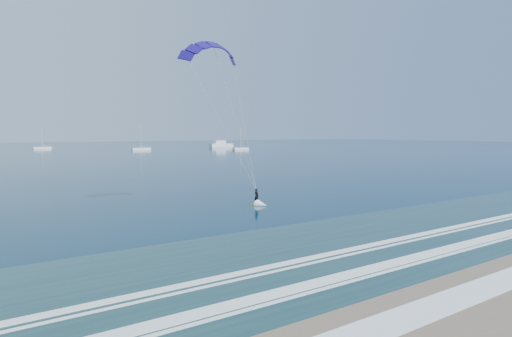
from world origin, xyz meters
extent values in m
plane|color=#072B3E|center=(0.00, 0.00, 0.00)|extent=(900.00, 900.00, 0.00)
cube|color=#1E423F|center=(0.00, 8.00, 0.01)|extent=(600.00, 22.00, 0.03)
cube|color=white|center=(0.00, 1.50, 0.04)|extent=(600.00, 0.90, 0.07)
cube|color=white|center=(0.00, 5.50, 0.04)|extent=(600.00, 1.10, 0.07)
cube|color=white|center=(0.00, 9.50, 0.04)|extent=(600.00, 0.70, 0.07)
cube|color=white|center=(0.00, -0.50, 0.11)|extent=(600.00, 2.00, 0.02)
cube|color=yellow|center=(7.95, 30.77, 0.04)|extent=(1.49, 0.48, 0.08)
imported|color=black|center=(7.95, 30.77, 1.00)|extent=(0.46, 0.68, 1.83)
cone|color=white|center=(7.80, 29.47, 0.08)|extent=(1.31, 1.74, 1.10)
cube|color=silver|center=(119.82, 222.88, 1.08)|extent=(14.76, 3.94, 2.17)
cube|color=silver|center=(118.82, 222.88, 3.15)|extent=(6.89, 3.15, 1.97)
cylinder|color=silver|center=(118.82, 222.88, 5.13)|extent=(0.16, 0.16, 2.00)
cube|color=silver|center=(25.29, 249.86, 0.60)|extent=(8.70, 2.40, 1.20)
cylinder|color=silver|center=(25.29, 249.86, 6.51)|extent=(0.18, 0.18, 10.63)
cylinder|color=silver|center=(26.49, 249.86, 2.00)|extent=(2.60, 0.12, 0.12)
cube|color=silver|center=(61.99, 204.16, 0.60)|extent=(9.46, 2.40, 1.20)
cylinder|color=silver|center=(61.99, 204.16, 7.00)|extent=(0.18, 0.18, 11.61)
cylinder|color=silver|center=(63.19, 204.16, 2.00)|extent=(2.60, 0.12, 0.12)
cube|color=silver|center=(104.16, 178.27, 0.60)|extent=(8.54, 2.40, 1.20)
cylinder|color=silver|center=(104.16, 178.27, 6.40)|extent=(0.18, 0.18, 10.40)
cylinder|color=silver|center=(105.36, 178.27, 2.00)|extent=(2.60, 0.12, 0.12)
camera|label=1|loc=(-23.40, -12.81, 8.42)|focal=32.00mm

